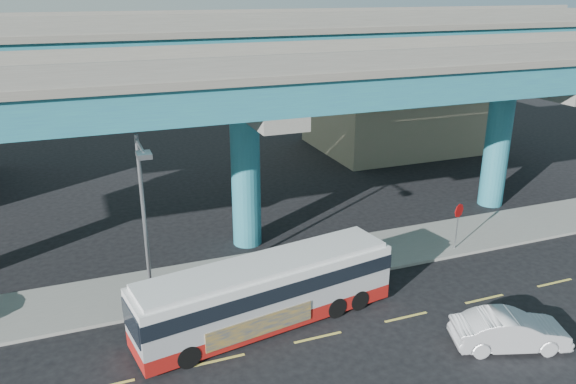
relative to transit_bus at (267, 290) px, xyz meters
name	(u,v)px	position (x,y,z in m)	size (l,w,h in m)	color
ground	(315,333)	(1.52, -1.37, -1.52)	(120.00, 120.00, 0.00)	black
sidewalk	(269,270)	(1.52, 4.13, -1.45)	(70.00, 4.00, 0.15)	gray
lane_markings	(318,337)	(1.52, -1.67, -1.52)	(58.00, 0.12, 0.01)	#D8C64C
viaduct	(242,70)	(1.52, 7.74, 7.62)	(52.00, 12.40, 11.70)	#225F82
building_beige	(402,106)	(19.52, 21.62, 1.98)	(14.00, 10.23, 7.00)	tan
transit_bus	(267,290)	(0.00, 0.00, 0.00)	(11.06, 4.07, 2.78)	maroon
sedan	(510,331)	(8.03, -4.81, -0.81)	(4.57, 2.78, 1.42)	silver
street_lamp	(144,204)	(-4.22, 2.08, 3.53)	(0.50, 2.46, 7.52)	gray
stop_sign	(458,217)	(11.28, 2.81, 0.40)	(0.71, 0.29, 2.47)	gray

